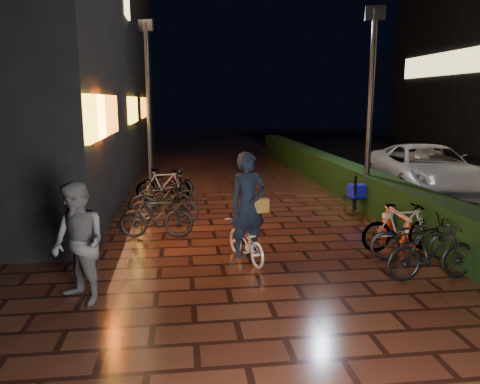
{
  "coord_description": "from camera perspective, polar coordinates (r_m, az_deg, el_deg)",
  "views": [
    {
      "loc": [
        -1.79,
        -8.07,
        2.94
      ],
      "look_at": [
        -0.63,
        1.19,
        1.1
      ],
      "focal_mm": 35.0,
      "sensor_mm": 36.0,
      "label": 1
    }
  ],
  "objects": [
    {
      "name": "lamp_post_sf",
      "position": [
        16.87,
        -11.12,
        11.44
      ],
      "size": [
        0.52,
        0.28,
        5.6
      ],
      "color": "black",
      "rests_on": "ground"
    },
    {
      "name": "cart_assembly",
      "position": [
        12.62,
        14.09,
        -0.02
      ],
      "size": [
        0.66,
        0.69,
        1.11
      ],
      "color": "black",
      "rests_on": "ground"
    },
    {
      "name": "ground",
      "position": [
        8.77,
        5.09,
        -8.48
      ],
      "size": [
        80.0,
        80.0,
        0.0
      ],
      "primitive_type": "plane",
      "color": "#381911",
      "rests_on": "ground"
    },
    {
      "name": "hedge",
      "position": [
        17.03,
        10.31,
        2.74
      ],
      "size": [
        0.7,
        20.0,
        1.0
      ],
      "primitive_type": "cube",
      "color": "black",
      "rests_on": "ground"
    },
    {
      "name": "parked_bikes_storefront",
      "position": [
        12.51,
        -9.28,
        -0.45
      ],
      "size": [
        1.87,
        5.07,
        0.96
      ],
      "color": "black",
      "rests_on": "ground"
    },
    {
      "name": "van",
      "position": [
        15.92,
        21.73,
        2.55
      ],
      "size": [
        3.33,
        5.86,
        1.54
      ],
      "primitive_type": "imported",
      "rotation": [
        0.0,
        0.0,
        -0.14
      ],
      "color": "silver",
      "rests_on": "ground"
    },
    {
      "name": "lamp_post_hedge",
      "position": [
        12.62,
        15.64,
        10.45
      ],
      "size": [
        0.5,
        0.2,
        5.22
      ],
      "color": "black",
      "rests_on": "ground"
    },
    {
      "name": "cyclist",
      "position": [
        8.55,
        0.85,
        -3.65
      ],
      "size": [
        0.9,
        1.5,
        2.04
      ],
      "color": "white",
      "rests_on": "ground"
    },
    {
      "name": "bystander_person",
      "position": [
        7.18,
        -19.1,
        -5.96
      ],
      "size": [
        1.1,
        1.11,
        1.81
      ],
      "primitive_type": "imported",
      "rotation": [
        0.0,
        0.0,
        -0.81
      ],
      "color": "#5B5B5D",
      "rests_on": "ground"
    },
    {
      "name": "traffic_barrier",
      "position": [
        10.54,
        18.58,
        -3.91
      ],
      "size": [
        0.47,
        1.53,
        0.62
      ],
      "color": "#FC500D",
      "rests_on": "ground"
    },
    {
      "name": "parked_bikes_hedge",
      "position": [
        9.14,
        20.54,
        -5.3
      ],
      "size": [
        1.86,
        2.06,
        0.96
      ],
      "color": "black",
      "rests_on": "ground"
    }
  ]
}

